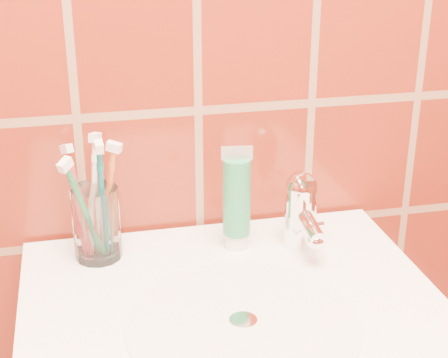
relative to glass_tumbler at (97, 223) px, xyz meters
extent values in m
cube|color=white|center=(0.17, -0.16, -0.14)|extent=(0.56, 0.46, 0.16)
cylinder|color=silver|center=(0.17, -0.21, -0.05)|extent=(0.30, 0.30, 0.00)
cylinder|color=white|center=(0.17, -0.21, -0.05)|extent=(0.04, 0.04, 0.00)
cylinder|color=white|center=(0.00, 0.00, 0.00)|extent=(0.08, 0.08, 0.11)
cylinder|color=white|center=(0.21, -0.01, -0.04)|extent=(0.03, 0.03, 0.02)
cylinder|color=#1C7945|center=(0.21, -0.01, 0.03)|extent=(0.04, 0.04, 0.12)
cube|color=beige|center=(0.21, -0.01, 0.10)|extent=(0.05, 0.01, 0.02)
cylinder|color=white|center=(0.30, -0.03, -0.01)|extent=(0.05, 0.05, 0.09)
sphere|color=white|center=(0.30, -0.03, 0.04)|extent=(0.05, 0.05, 0.05)
cylinder|color=white|center=(0.30, -0.07, 0.00)|extent=(0.02, 0.09, 0.03)
cube|color=white|center=(0.30, -0.04, 0.06)|extent=(0.02, 0.06, 0.01)
camera|label=1|loc=(-0.01, -0.91, 0.45)|focal=55.00mm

